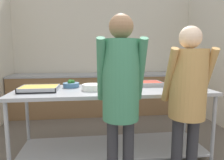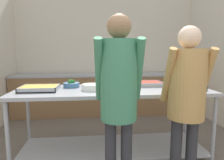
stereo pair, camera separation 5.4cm
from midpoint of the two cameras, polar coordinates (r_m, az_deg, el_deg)
The scene contains 12 objects.
wall_rear at distance 4.74m, azimuth -2.53°, elevation 7.53°, with size 4.17×0.06×2.65m.
back_counter at distance 4.46m, azimuth -2.07°, elevation -3.87°, with size 4.01×0.65×0.89m.
serving_counter at distance 2.59m, azimuth -0.33°, elevation -8.90°, with size 2.42×0.81×0.90m.
serving_tray_roast at distance 2.56m, azimuth -20.59°, elevation -2.32°, with size 0.44×0.34×0.05m.
broccoli_bowl at distance 2.70m, azimuth -12.16°, elevation -1.25°, with size 0.21×0.21×0.10m.
plate_stack at distance 2.46m, azimuth -6.41°, elevation -2.04°, with size 0.25×0.25×0.07m.
sauce_pan at distance 2.57m, azimuth 1.30°, elevation -1.33°, with size 0.37×0.23×0.08m.
serving_tray_greens at distance 2.82m, azimuth 9.29°, elevation -1.03°, with size 0.40×0.33×0.05m.
serving_tray_vegetables at distance 2.71m, azimuth 19.69°, elevation -1.75°, with size 0.38×0.34×0.05m.
guest_serving_left at distance 1.75m, azimuth 1.65°, elevation -2.29°, with size 0.44×0.35×1.68m.
guest_serving_right at distance 2.05m, azimuth 20.08°, elevation -2.98°, with size 0.46×0.35×1.60m.
water_bottle at distance 4.72m, azimuth 17.28°, elevation 3.55°, with size 0.06×0.06×0.30m.
Camera 1 is at (-0.40, -0.92, 1.36)m, focal length 32.00 mm.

